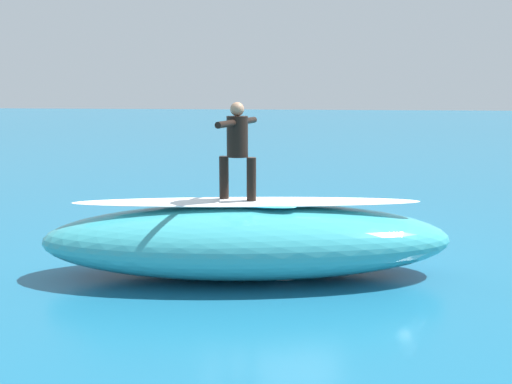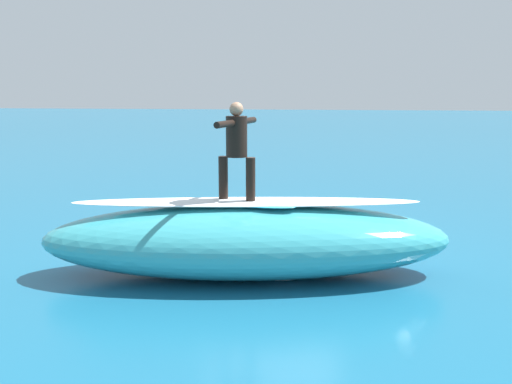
% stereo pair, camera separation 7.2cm
% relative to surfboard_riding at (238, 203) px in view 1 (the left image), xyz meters
% --- Properties ---
extents(ground_plane, '(120.00, 120.00, 0.00)m').
position_rel_surfboard_riding_xyz_m(ground_plane, '(-0.38, -2.41, -1.14)').
color(ground_plane, '#196084').
extents(wave_crest, '(6.41, 2.87, 1.11)m').
position_rel_surfboard_riding_xyz_m(wave_crest, '(-0.14, -0.02, -0.58)').
color(wave_crest, teal).
rests_on(wave_crest, ground_plane).
extents(wave_foam_lip, '(5.31, 1.43, 0.08)m').
position_rel_surfboard_riding_xyz_m(wave_foam_lip, '(-0.14, -0.02, 0.01)').
color(wave_foam_lip, white).
rests_on(wave_foam_lip, wave_crest).
extents(surfboard_riding, '(1.93, 0.95, 0.06)m').
position_rel_surfboard_riding_xyz_m(surfboard_riding, '(0.00, 0.00, 0.00)').
color(surfboard_riding, '#33B2D1').
rests_on(surfboard_riding, wave_crest).
extents(surfer_riding, '(0.57, 1.37, 1.47)m').
position_rel_surfboard_riding_xyz_m(surfer_riding, '(-0.00, -0.00, 0.89)').
color(surfer_riding, black).
rests_on(surfer_riding, surfboard_riding).
extents(surfboard_paddling, '(1.77, 1.75, 0.10)m').
position_rel_surfboard_riding_xyz_m(surfboard_paddling, '(-0.16, -3.45, -1.09)').
color(surfboard_paddling, '#EAE5C6').
rests_on(surfboard_paddling, ground_plane).
extents(surfer_paddling, '(1.30, 1.29, 0.30)m').
position_rel_surfboard_riding_xyz_m(surfer_paddling, '(-0.25, -3.36, -0.91)').
color(surfer_paddling, black).
rests_on(surfer_paddling, surfboard_paddling).
extents(foam_patch_mid, '(1.53, 1.54, 0.11)m').
position_rel_surfboard_riding_xyz_m(foam_patch_mid, '(-0.63, -0.21, -1.08)').
color(foam_patch_mid, white).
rests_on(foam_patch_mid, ground_plane).
extents(foam_patch_far, '(0.83, 0.80, 0.11)m').
position_rel_surfboard_riding_xyz_m(foam_patch_far, '(1.66, -1.01, -1.08)').
color(foam_patch_far, white).
rests_on(foam_patch_far, ground_plane).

